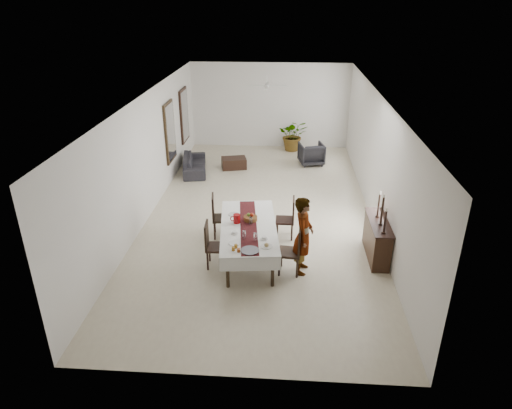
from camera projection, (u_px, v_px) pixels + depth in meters
name	position (u px, v px, depth m)	size (l,w,h in m)	color
floor	(260.00, 212.00, 12.65)	(6.00, 12.00, 0.00)	beige
ceiling	(261.00, 96.00, 11.29)	(6.00, 12.00, 0.02)	white
wall_back	(270.00, 106.00, 17.39)	(6.00, 0.02, 3.20)	white
wall_front	(236.00, 294.00, 6.54)	(6.00, 0.02, 3.20)	white
wall_left	(149.00, 155.00, 12.16)	(0.02, 12.00, 3.20)	white
wall_right	(376.00, 160.00, 11.78)	(0.02, 12.00, 3.20)	white
dining_table_top	(249.00, 227.00, 10.21)	(1.04, 2.51, 0.05)	black
table_leg_fl	(228.00, 272.00, 9.28)	(0.07, 0.07, 0.73)	black
table_leg_fr	(273.00, 271.00, 9.31)	(0.07, 0.07, 0.73)	black
table_leg_bl	(229.00, 219.00, 11.43)	(0.07, 0.07, 0.73)	black
table_leg_br	(266.00, 219.00, 11.47)	(0.07, 0.07, 0.73)	black
tablecloth_top	(248.00, 226.00, 10.19)	(1.23, 2.69, 0.01)	white
tablecloth_drape_left	(221.00, 232.00, 10.24)	(0.01, 2.69, 0.31)	silver
tablecloth_drape_right	(276.00, 231.00, 10.28)	(0.01, 2.69, 0.31)	silver
tablecloth_drape_near	(250.00, 264.00, 9.04)	(1.23, 0.01, 0.31)	silver
tablecloth_drape_far	(247.00, 207.00, 11.47)	(1.23, 0.01, 0.31)	white
table_runner	(248.00, 226.00, 10.19)	(0.37, 2.61, 0.00)	#57191C
red_pitcher	(237.00, 219.00, 10.28)	(0.16, 0.16, 0.21)	#970B0D
pitcher_handle	(233.00, 219.00, 10.28)	(0.13, 0.13, 0.02)	#9A0B0C
wine_glass_near	(255.00, 237.00, 9.54)	(0.07, 0.07, 0.18)	white
wine_glass_mid	(244.00, 235.00, 9.63)	(0.07, 0.07, 0.18)	white
wine_glass_far	(251.00, 221.00, 10.20)	(0.07, 0.07, 0.18)	white
teacup_right	(264.00, 238.00, 9.62)	(0.09, 0.09, 0.06)	white
saucer_right	(264.00, 239.00, 9.63)	(0.16, 0.16, 0.01)	silver
teacup_left	(234.00, 233.00, 9.84)	(0.09, 0.09, 0.06)	white
saucer_left	(234.00, 234.00, 9.85)	(0.16, 0.16, 0.01)	silver
plate_near_right	(266.00, 246.00, 9.35)	(0.25, 0.25, 0.02)	silver
bread_near_right	(266.00, 245.00, 9.34)	(0.09, 0.09, 0.09)	tan
plate_near_left	(234.00, 243.00, 9.47)	(0.25, 0.25, 0.02)	silver
plate_far_left	(234.00, 214.00, 10.70)	(0.25, 0.25, 0.02)	silver
serving_tray	(250.00, 250.00, 9.20)	(0.38, 0.38, 0.02)	#3E3E43
jam_jar_a	(239.00, 250.00, 9.15)	(0.07, 0.07, 0.08)	#9A4416
jam_jar_b	(233.00, 249.00, 9.20)	(0.07, 0.07, 0.08)	#875613
jam_jar_c	(236.00, 246.00, 9.30)	(0.07, 0.07, 0.08)	#986116
fruit_basket	(250.00, 218.00, 10.41)	(0.31, 0.31, 0.10)	brown
fruit_red	(252.00, 215.00, 10.40)	(0.09, 0.09, 0.09)	#9A230F
fruit_green	(249.00, 215.00, 10.40)	(0.08, 0.08, 0.08)	olive
chair_right_near_seat	(289.00, 252.00, 9.74)	(0.47, 0.47, 0.05)	black
chair_right_near_leg_fl	(297.00, 268.00, 9.65)	(0.05, 0.05, 0.46)	black
chair_right_near_leg_fr	(299.00, 259.00, 9.99)	(0.05, 0.05, 0.46)	black
chair_right_near_leg_bl	(279.00, 267.00, 9.71)	(0.05, 0.05, 0.46)	black
chair_right_near_leg_br	(281.00, 257.00, 10.05)	(0.05, 0.05, 0.46)	black
chair_right_near_back	(300.00, 240.00, 9.57)	(0.47, 0.04, 0.59)	black
chair_right_far_seat	(285.00, 220.00, 11.17)	(0.44, 0.44, 0.05)	black
chair_right_far_leg_fl	(292.00, 233.00, 11.10)	(0.04, 0.04, 0.44)	black
chair_right_far_leg_fr	(292.00, 226.00, 11.42)	(0.04, 0.04, 0.44)	black
chair_right_far_leg_bl	(277.00, 232.00, 11.12)	(0.04, 0.04, 0.44)	black
chair_right_far_leg_br	(277.00, 225.00, 11.45)	(0.04, 0.04, 0.44)	black
chair_right_far_back	(293.00, 209.00, 11.03)	(0.44, 0.04, 0.56)	black
chair_left_near_seat	(216.00, 247.00, 9.98)	(0.45, 0.45, 0.05)	black
chair_left_near_leg_fl	(210.00, 253.00, 10.25)	(0.04, 0.04, 0.44)	black
chair_left_near_leg_fr	(208.00, 261.00, 9.92)	(0.04, 0.04, 0.44)	black
chair_left_near_leg_bl	(226.00, 253.00, 10.24)	(0.04, 0.04, 0.44)	black
chair_left_near_leg_br	(224.00, 261.00, 9.91)	(0.04, 0.04, 0.44)	black
chair_left_near_back	(207.00, 235.00, 9.85)	(0.45, 0.04, 0.57)	black
chair_left_far_seat	(222.00, 218.00, 11.22)	(0.46, 0.46, 0.05)	black
chair_left_far_leg_fl	(215.00, 224.00, 11.49)	(0.05, 0.05, 0.46)	black
chair_left_far_leg_fr	(215.00, 231.00, 11.14)	(0.05, 0.05, 0.46)	black
chair_left_far_leg_bl	(230.00, 224.00, 11.51)	(0.05, 0.05, 0.46)	black
chair_left_far_leg_br	(230.00, 231.00, 11.17)	(0.05, 0.05, 0.46)	black
chair_left_far_back	(213.00, 207.00, 11.07)	(0.46, 0.04, 0.59)	black
woman	(303.00, 236.00, 9.62)	(0.64, 0.42, 1.75)	gray
sideboard_body	(377.00, 240.00, 10.35)	(0.38, 1.44, 0.87)	black
sideboard_top	(379.00, 222.00, 10.17)	(0.42, 1.50, 0.03)	black
candlestick_near_base	(384.00, 232.00, 9.68)	(0.10, 0.10, 0.03)	black
candlestick_near_shaft	(385.00, 222.00, 9.57)	(0.05, 0.05, 0.48)	black
candlestick_near_candle	(387.00, 210.00, 9.45)	(0.03, 0.03, 0.08)	beige
candlestick_mid_base	(380.00, 224.00, 10.02)	(0.10, 0.10, 0.03)	black
candlestick_mid_shaft	(382.00, 211.00, 9.89)	(0.05, 0.05, 0.62)	black
candlestick_mid_candle	(384.00, 196.00, 9.74)	(0.03, 0.03, 0.08)	silver
candlestick_far_base	(377.00, 216.00, 10.37)	(0.10, 0.10, 0.03)	black
candlestick_far_shaft	(379.00, 205.00, 10.25)	(0.05, 0.05, 0.53)	black
candlestick_far_candle	(380.00, 193.00, 10.13)	(0.03, 0.03, 0.08)	white
sofa	(195.00, 164.00, 15.39)	(1.86, 0.73, 0.54)	#2A272D
armchair	(311.00, 154.00, 16.02)	(0.81, 0.83, 0.76)	#262429
coffee_table	(234.00, 163.00, 15.72)	(0.83, 0.55, 0.37)	black
potted_plant	(293.00, 135.00, 17.35)	(1.08, 0.93, 1.20)	#315C25
mirror_frame_near	(170.00, 132.00, 14.14)	(0.06, 1.05, 1.85)	black
mirror_glass_near	(171.00, 132.00, 14.14)	(0.01, 0.90, 1.70)	white
mirror_frame_far	(184.00, 115.00, 16.04)	(0.06, 1.05, 1.85)	black
mirror_glass_far	(185.00, 115.00, 16.04)	(0.01, 0.90, 1.70)	silver
fan_rod	(267.00, 79.00, 14.05)	(0.04, 0.04, 0.20)	white
fan_hub	(267.00, 86.00, 14.13)	(0.16, 0.16, 0.08)	white
fan_blade_n	(267.00, 84.00, 14.45)	(0.10, 0.55, 0.01)	white
fan_blade_s	(266.00, 88.00, 13.82)	(0.10, 0.55, 0.01)	white
fan_blade_e	(278.00, 86.00, 14.11)	(0.55, 0.10, 0.01)	white
fan_blade_w	(255.00, 86.00, 14.15)	(0.55, 0.10, 0.01)	white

